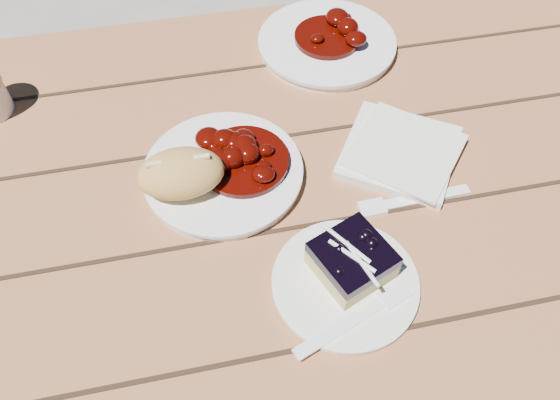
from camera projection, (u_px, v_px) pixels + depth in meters
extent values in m
plane|color=gray|center=(369.00, 349.00, 1.38)|extent=(60.00, 60.00, 0.00)
cube|color=brown|center=(433.00, 167.00, 0.80)|extent=(2.00, 0.80, 0.05)
cube|color=brown|center=(316.00, 47.00, 1.41)|extent=(1.80, 0.25, 0.04)
cube|color=brown|center=(29.00, 154.00, 1.50)|extent=(0.06, 0.06, 0.42)
cylinder|color=white|center=(223.00, 173.00, 0.75)|extent=(0.21, 0.21, 0.02)
ellipsoid|color=#DAA653|center=(181.00, 173.00, 0.70)|extent=(0.11, 0.08, 0.06)
cylinder|color=white|center=(345.00, 284.00, 0.65)|extent=(0.17, 0.17, 0.01)
cube|color=tan|center=(351.00, 264.00, 0.65)|extent=(0.10, 0.10, 0.03)
cube|color=black|center=(353.00, 255.00, 0.63)|extent=(0.10, 0.10, 0.02)
cube|color=white|center=(399.00, 152.00, 0.77)|extent=(0.21, 0.21, 0.01)
cylinder|color=white|center=(327.00, 44.00, 0.91)|extent=(0.22, 0.22, 0.02)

